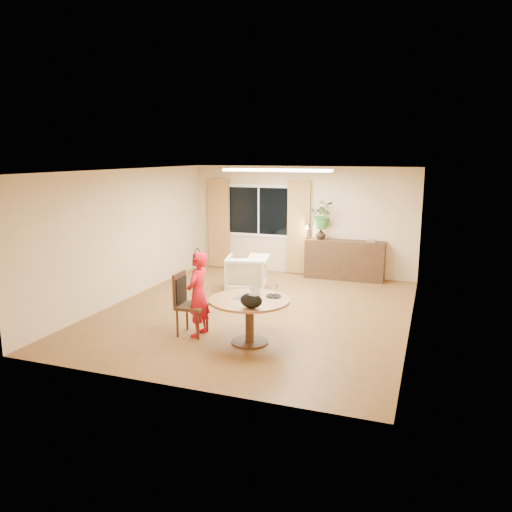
{
  "coord_description": "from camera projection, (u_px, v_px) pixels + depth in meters",
  "views": [
    {
      "loc": [
        3.01,
        -8.41,
        2.89
      ],
      "look_at": [
        0.06,
        -0.2,
        1.1
      ],
      "focal_mm": 35.0,
      "sensor_mm": 36.0,
      "label": 1
    }
  ],
  "objects": [
    {
      "name": "floor",
      "position": [
        256.0,
        311.0,
        9.33
      ],
      "size": [
        6.5,
        6.5,
        0.0
      ],
      "primitive_type": "plane",
      "color": "brown",
      "rests_on": "ground"
    },
    {
      "name": "ceiling",
      "position": [
        256.0,
        170.0,
        8.8
      ],
      "size": [
        6.5,
        6.5,
        0.0
      ],
      "primitive_type": "plane",
      "rotation": [
        3.14,
        0.0,
        0.0
      ],
      "color": "white",
      "rests_on": "wall_back"
    },
    {
      "name": "wall_back",
      "position": [
        302.0,
        221.0,
        12.06
      ],
      "size": [
        5.5,
        0.0,
        5.5
      ],
      "primitive_type": "plane",
      "rotation": [
        1.57,
        0.0,
        0.0
      ],
      "color": "tan",
      "rests_on": "floor"
    },
    {
      "name": "wall_left",
      "position": [
        127.0,
        235.0,
        9.98
      ],
      "size": [
        0.0,
        6.5,
        6.5
      ],
      "primitive_type": "plane",
      "rotation": [
        1.57,
        0.0,
        1.57
      ],
      "color": "tan",
      "rests_on": "floor"
    },
    {
      "name": "wall_right",
      "position": [
        414.0,
        253.0,
        8.15
      ],
      "size": [
        0.0,
        6.5,
        6.5
      ],
      "primitive_type": "plane",
      "rotation": [
        1.57,
        0.0,
        -1.57
      ],
      "color": "tan",
      "rests_on": "floor"
    },
    {
      "name": "window",
      "position": [
        259.0,
        211.0,
        12.37
      ],
      "size": [
        1.7,
        0.03,
        1.3
      ],
      "color": "white",
      "rests_on": "wall_back"
    },
    {
      "name": "curtain_left",
      "position": [
        219.0,
        223.0,
        12.72
      ],
      "size": [
        0.55,
        0.08,
        2.25
      ],
      "primitive_type": "cube",
      "color": "brown",
      "rests_on": "wall_back"
    },
    {
      "name": "curtain_right",
      "position": [
        299.0,
        227.0,
        12.02
      ],
      "size": [
        0.55,
        0.08,
        2.25
      ],
      "primitive_type": "cube",
      "color": "brown",
      "rests_on": "wall_back"
    },
    {
      "name": "ceiling_panel",
      "position": [
        277.0,
        170.0,
        9.92
      ],
      "size": [
        2.2,
        0.35,
        0.05
      ],
      "primitive_type": "cube",
      "color": "white",
      "rests_on": "ceiling"
    },
    {
      "name": "dining_table",
      "position": [
        250.0,
        308.0,
        7.65
      ],
      "size": [
        1.25,
        1.25,
        0.71
      ],
      "color": "brown",
      "rests_on": "floor"
    },
    {
      "name": "dining_chair",
      "position": [
        192.0,
        304.0,
        8.02
      ],
      "size": [
        0.51,
        0.47,
        1.02
      ],
      "primitive_type": null,
      "rotation": [
        0.0,
        0.0,
        0.04
      ],
      "color": "black",
      "rests_on": "floor"
    },
    {
      "name": "child",
      "position": [
        198.0,
        294.0,
        7.96
      ],
      "size": [
        0.5,
        0.33,
        1.38
      ],
      "primitive_type": "imported",
      "rotation": [
        0.0,
        0.0,
        -1.57
      ],
      "color": "red",
      "rests_on": "floor"
    },
    {
      "name": "laptop",
      "position": [
        245.0,
        290.0,
        7.64
      ],
      "size": [
        0.38,
        0.27,
        0.24
      ],
      "primitive_type": null,
      "rotation": [
        0.0,
        0.0,
        -0.1
      ],
      "color": "#B7B7BC",
      "rests_on": "dining_table"
    },
    {
      "name": "tumbler",
      "position": [
        258.0,
        290.0,
        7.9
      ],
      "size": [
        0.09,
        0.09,
        0.11
      ],
      "primitive_type": null,
      "rotation": [
        0.0,
        0.0,
        0.18
      ],
      "color": "white",
      "rests_on": "dining_table"
    },
    {
      "name": "wine_glass",
      "position": [
        277.0,
        292.0,
        7.62
      ],
      "size": [
        0.09,
        0.09,
        0.22
      ],
      "primitive_type": null,
      "rotation": [
        0.0,
        0.0,
        -0.25
      ],
      "color": "white",
      "rests_on": "dining_table"
    },
    {
      "name": "pot_lid",
      "position": [
        274.0,
        295.0,
        7.74
      ],
      "size": [
        0.27,
        0.27,
        0.04
      ],
      "primitive_type": null,
      "rotation": [
        0.0,
        0.0,
        -0.17
      ],
      "color": "white",
      "rests_on": "dining_table"
    },
    {
      "name": "handbag",
      "position": [
        251.0,
        301.0,
        7.14
      ],
      "size": [
        0.38,
        0.29,
        0.22
      ],
      "primitive_type": null,
      "rotation": [
        0.0,
        0.0,
        0.3
      ],
      "color": "black",
      "rests_on": "dining_table"
    },
    {
      "name": "armchair",
      "position": [
        246.0,
        273.0,
        10.65
      ],
      "size": [
        0.99,
        1.01,
        0.77
      ],
      "primitive_type": "imported",
      "rotation": [
        0.0,
        0.0,
        3.37
      ],
      "color": "beige",
      "rests_on": "floor"
    },
    {
      "name": "throw",
      "position": [
        257.0,
        256.0,
        10.48
      ],
      "size": [
        0.46,
        0.56,
        0.03
      ],
      "primitive_type": null,
      "rotation": [
        0.0,
        0.0,
        0.02
      ],
      "color": "beige",
      "rests_on": "armchair"
    },
    {
      "name": "sideboard",
      "position": [
        345.0,
        260.0,
        11.64
      ],
      "size": [
        1.83,
        0.45,
        0.91
      ],
      "primitive_type": "cube",
      "color": "black",
      "rests_on": "floor"
    },
    {
      "name": "vase",
      "position": [
        321.0,
        234.0,
        11.72
      ],
      "size": [
        0.3,
        0.3,
        0.25
      ],
      "primitive_type": "imported",
      "rotation": [
        0.0,
        0.0,
        -0.32
      ],
      "color": "black",
      "rests_on": "sideboard"
    },
    {
      "name": "bouquet",
      "position": [
        322.0,
        215.0,
        11.62
      ],
      "size": [
        0.67,
        0.6,
        0.66
      ],
      "primitive_type": "imported",
      "rotation": [
        0.0,
        0.0,
        0.16
      ],
      "color": "#296F2A",
      "rests_on": "vase"
    },
    {
      "name": "book_stack",
      "position": [
        371.0,
        241.0,
        11.35
      ],
      "size": [
        0.22,
        0.19,
        0.07
      ],
      "primitive_type": null,
      "rotation": [
        0.0,
        0.0,
        0.34
      ],
      "color": "brown",
      "rests_on": "sideboard"
    },
    {
      "name": "desk_lamp",
      "position": [
        307.0,
        231.0,
        11.76
      ],
      "size": [
        0.16,
        0.16,
        0.37
      ],
      "primitive_type": null,
      "rotation": [
        0.0,
        0.0,
        -0.06
      ],
      "color": "black",
      "rests_on": "sideboard"
    }
  ]
}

